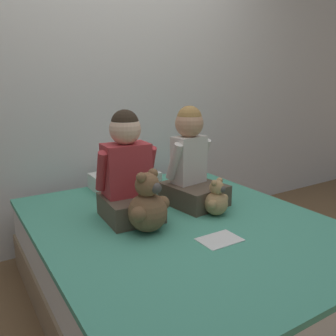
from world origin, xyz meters
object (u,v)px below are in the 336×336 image
object	(u,v)px
sign_card	(220,240)
bed	(182,261)
teddy_bear_held_by_right_child	(216,200)
child_on_left	(128,172)
teddy_bear_held_by_left_child	(148,206)
child_on_right	(191,164)
pillow_at_headboard	(125,180)

from	to	relation	value
sign_card	bed	bearing A→B (deg)	95.72
teddy_bear_held_by_right_child	child_on_left	bearing A→B (deg)	130.61
child_on_left	sign_card	xyz separation A→B (m)	(0.25, -0.53, -0.27)
teddy_bear_held_by_left_child	teddy_bear_held_by_right_child	xyz separation A→B (m)	(0.45, -0.01, -0.05)
child_on_right	sign_card	distance (m)	0.61
child_on_left	teddy_bear_held_by_left_child	xyz separation A→B (m)	(-0.00, -0.24, -0.13)
child_on_left	teddy_bear_held_by_left_child	size ratio (longest dim) A/B	1.87
teddy_bear_held_by_right_child	sign_card	xyz separation A→B (m)	(-0.20, -0.27, -0.09)
child_on_left	child_on_right	size ratio (longest dim) A/B	1.00
teddy_bear_held_by_right_child	sign_card	distance (m)	0.35
bed	pillow_at_headboard	world-z (taller)	pillow_at_headboard
child_on_left	sign_card	bearing A→B (deg)	-60.84
child_on_left	teddy_bear_held_by_left_child	bearing A→B (deg)	-86.49
bed	pillow_at_headboard	bearing A→B (deg)	90.00
teddy_bear_held_by_left_child	pillow_at_headboard	world-z (taller)	teddy_bear_held_by_left_child
bed	teddy_bear_held_by_right_child	distance (m)	0.41
child_on_right	pillow_at_headboard	distance (m)	0.60
child_on_right	sign_card	bearing A→B (deg)	-118.30
child_on_left	pillow_at_headboard	distance (m)	0.60
pillow_at_headboard	sign_card	world-z (taller)	pillow_at_headboard
bed	pillow_at_headboard	distance (m)	0.81
teddy_bear_held_by_left_child	teddy_bear_held_by_right_child	size ratio (longest dim) A/B	1.50
child_on_left	pillow_at_headboard	bearing A→B (deg)	70.76
teddy_bear_held_by_left_child	pillow_at_headboard	bearing A→B (deg)	51.48
child_on_right	teddy_bear_held_by_right_child	size ratio (longest dim) A/B	2.80
pillow_at_headboard	teddy_bear_held_by_left_child	bearing A→B (deg)	-106.26
child_on_right	sign_card	world-z (taller)	child_on_right
teddy_bear_held_by_right_child	pillow_at_headboard	xyz separation A→B (m)	(-0.23, 0.77, -0.04)
sign_card	teddy_bear_held_by_right_child	bearing A→B (deg)	53.70
child_on_right	teddy_bear_held_by_left_child	size ratio (longest dim) A/B	1.87
bed	teddy_bear_held_by_left_child	size ratio (longest dim) A/B	5.56
teddy_bear_held_by_left_child	child_on_left	bearing A→B (deg)	67.46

